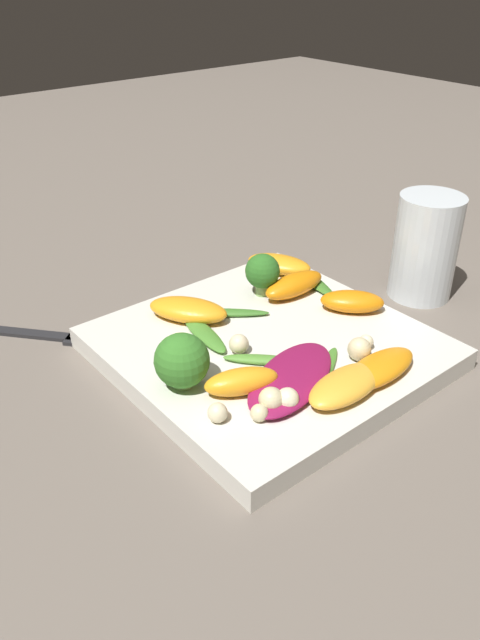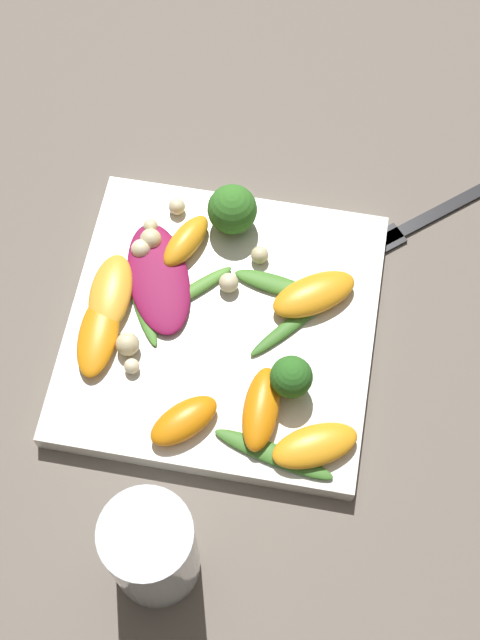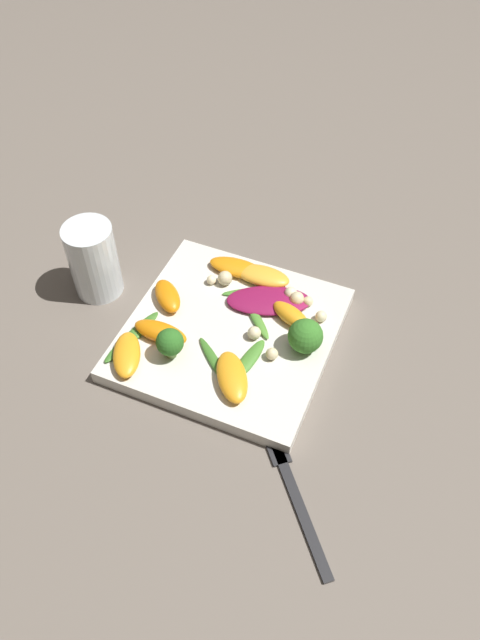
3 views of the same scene
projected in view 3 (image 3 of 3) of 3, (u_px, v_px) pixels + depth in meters
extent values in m
plane|color=#6B6056|center=(230.00, 339.00, 0.77)|extent=(2.40, 2.40, 0.00)
cube|color=silver|center=(230.00, 334.00, 0.77)|extent=(0.24, 0.24, 0.02)
cylinder|color=white|center=(94.00, 260.00, 0.79)|extent=(0.06, 0.06, 0.10)
cube|color=#262628|center=(298.00, 503.00, 0.63)|extent=(0.13, 0.11, 0.01)
cube|color=#262628|center=(277.00, 449.00, 0.67)|extent=(0.04, 0.04, 0.01)
ellipsoid|color=maroon|center=(269.00, 301.00, 0.78)|extent=(0.09, 0.12, 0.01)
ellipsoid|color=orange|center=(168.00, 296.00, 0.78)|extent=(0.06, 0.06, 0.02)
ellipsoid|color=orange|center=(237.00, 268.00, 0.82)|extent=(0.03, 0.08, 0.01)
ellipsoid|color=orange|center=(127.00, 355.00, 0.72)|extent=(0.07, 0.06, 0.02)
ellipsoid|color=orange|center=(291.00, 315.00, 0.76)|extent=(0.04, 0.06, 0.02)
ellipsoid|color=#FCAD33|center=(263.00, 276.00, 0.80)|extent=(0.04, 0.07, 0.02)
ellipsoid|color=orange|center=(160.00, 332.00, 0.74)|extent=(0.03, 0.07, 0.02)
ellipsoid|color=orange|center=(232.00, 377.00, 0.70)|extent=(0.08, 0.07, 0.02)
cylinder|color=#84AD5B|center=(304.00, 345.00, 0.74)|extent=(0.01, 0.01, 0.01)
sphere|color=#387A28|center=(305.00, 336.00, 0.72)|extent=(0.04, 0.04, 0.04)
cylinder|color=#84AD5B|center=(171.00, 351.00, 0.73)|extent=(0.01, 0.01, 0.02)
sphere|color=#2D6B23|center=(170.00, 342.00, 0.71)|extent=(0.03, 0.03, 0.03)
ellipsoid|color=#3D7528|center=(132.00, 337.00, 0.75)|extent=(0.10, 0.04, 0.01)
ellipsoid|color=#47842D|center=(249.00, 360.00, 0.72)|extent=(0.07, 0.03, 0.01)
ellipsoid|color=#47842D|center=(248.00, 291.00, 0.80)|extent=(0.05, 0.07, 0.00)
ellipsoid|color=#518E33|center=(257.00, 320.00, 0.76)|extent=(0.05, 0.05, 0.01)
ellipsoid|color=#3D7528|center=(216.00, 364.00, 0.72)|extent=(0.07, 0.07, 0.01)
sphere|color=beige|center=(308.00, 301.00, 0.78)|extent=(0.01, 0.01, 0.01)
sphere|color=beige|center=(225.00, 278.00, 0.80)|extent=(0.02, 0.02, 0.02)
sphere|color=beige|center=(272.00, 354.00, 0.72)|extent=(0.01, 0.01, 0.01)
sphere|color=beige|center=(297.00, 299.00, 0.78)|extent=(0.02, 0.02, 0.02)
sphere|color=beige|center=(211.00, 280.00, 0.80)|extent=(0.01, 0.01, 0.01)
sphere|color=beige|center=(256.00, 330.00, 0.75)|extent=(0.02, 0.02, 0.02)
sphere|color=beige|center=(291.00, 293.00, 0.78)|extent=(0.02, 0.02, 0.02)
sphere|color=beige|center=(321.00, 316.00, 0.76)|extent=(0.01, 0.01, 0.01)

